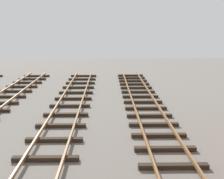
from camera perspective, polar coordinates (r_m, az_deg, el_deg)
The scene contains 0 objects.
Camera 1 is at (-1.19, -2.51, 4.96)m, focal length 44.13 mm.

